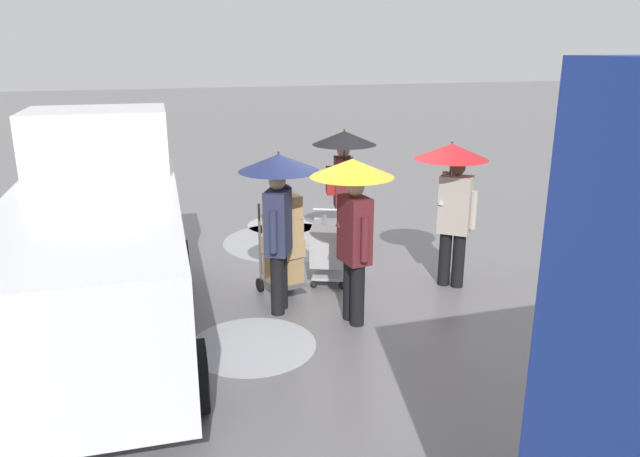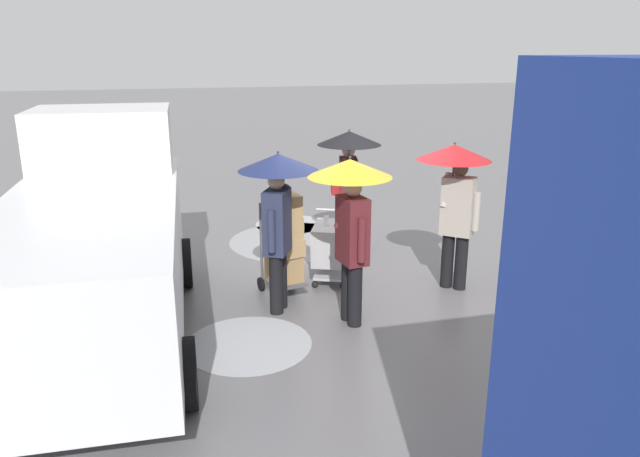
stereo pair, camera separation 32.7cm
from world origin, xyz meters
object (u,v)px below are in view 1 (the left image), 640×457
object	(u,v)px
pedestrian_pink_side	(353,202)
pedestrian_far_side	(278,195)
cargo_van_parked_right	(95,245)
pedestrian_white_side	(343,164)
pedestrian_black_side	(453,181)
shopping_cart_vendor	(329,245)
hand_dolly_boxes	(283,241)

from	to	relation	value
pedestrian_pink_side	pedestrian_far_side	distance (m)	1.00
pedestrian_pink_side	pedestrian_far_side	world-z (taller)	same
cargo_van_parked_right	pedestrian_white_side	world-z (taller)	cargo_van_parked_right
pedestrian_black_side	pedestrian_white_side	size ratio (longest dim) A/B	1.00
shopping_cart_vendor	hand_dolly_boxes	size ratio (longest dim) A/B	0.70
hand_dolly_boxes	pedestrian_far_side	bearing A→B (deg)	71.05
pedestrian_black_side	pedestrian_far_side	xyz separation A→B (m)	(2.57, 0.10, 0.00)
hand_dolly_boxes	pedestrian_black_side	xyz separation A→B (m)	(-2.42, 0.34, 0.76)
pedestrian_pink_side	cargo_van_parked_right	bearing A→B (deg)	-8.61
hand_dolly_boxes	pedestrian_white_side	world-z (taller)	pedestrian_white_side
cargo_van_parked_right	pedestrian_black_side	bearing A→B (deg)	-177.08
hand_dolly_boxes	pedestrian_pink_side	world-z (taller)	pedestrian_pink_side
cargo_van_parked_right	pedestrian_white_side	xyz separation A→B (m)	(-3.80, -2.02, 0.39)
pedestrian_black_side	pedestrian_white_side	xyz separation A→B (m)	(1.02, -1.77, -0.01)
pedestrian_far_side	hand_dolly_boxes	bearing A→B (deg)	-108.95
pedestrian_white_side	cargo_van_parked_right	bearing A→B (deg)	27.99
cargo_van_parked_right	pedestrian_far_side	size ratio (longest dim) A/B	2.53
pedestrian_black_side	pedestrian_pink_side	bearing A→B (deg)	21.73
hand_dolly_boxes	pedestrian_pink_side	distance (m)	1.45
pedestrian_white_side	pedestrian_pink_side	bearing A→B (deg)	73.17
pedestrian_black_side	cargo_van_parked_right	bearing A→B (deg)	2.92
pedestrian_pink_side	pedestrian_far_side	size ratio (longest dim) A/B	1.00
pedestrian_black_side	pedestrian_far_side	bearing A→B (deg)	2.19
cargo_van_parked_right	pedestrian_far_side	world-z (taller)	cargo_van_parked_right
cargo_van_parked_right	pedestrian_white_side	bearing A→B (deg)	-152.01
pedestrian_white_side	pedestrian_far_side	world-z (taller)	same
pedestrian_pink_side	pedestrian_black_side	xyz separation A→B (m)	(-1.77, -0.71, 0.00)
pedestrian_black_side	shopping_cart_vendor	bearing A→B (deg)	-22.92
pedestrian_pink_side	pedestrian_white_side	distance (m)	2.59
pedestrian_pink_side	shopping_cart_vendor	bearing A→B (deg)	-96.49
cargo_van_parked_right	pedestrian_black_side	size ratio (longest dim) A/B	2.53
shopping_cart_vendor	pedestrian_pink_side	xyz separation A→B (m)	(0.16, 1.39, 1.02)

